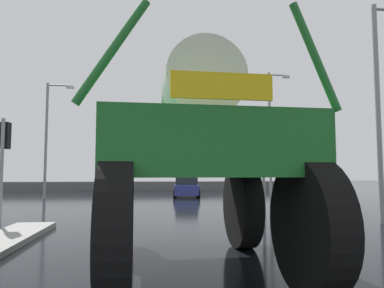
# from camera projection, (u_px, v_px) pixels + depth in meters

# --- Properties ---
(ground_plane) EXTENTS (120.00, 120.00, 0.00)m
(ground_plane) POSITION_uv_depth(u_px,v_px,m) (150.00, 208.00, 18.22)
(ground_plane) COLOR black
(oversize_sprayer) EXTENTS (3.80, 5.36, 4.22)m
(oversize_sprayer) POSITION_uv_depth(u_px,v_px,m) (197.00, 160.00, 6.71)
(oversize_sprayer) COLOR black
(oversize_sprayer) RESTS_ON ground
(sedan_ahead) EXTENTS (2.23, 4.26, 1.52)m
(sedan_ahead) POSITION_uv_depth(u_px,v_px,m) (187.00, 187.00, 26.71)
(sedan_ahead) COLOR navy
(sedan_ahead) RESTS_ON ground
(traffic_signal_near_left) EXTENTS (0.24, 0.54, 3.43)m
(traffic_signal_near_left) POSITION_uv_depth(u_px,v_px,m) (4.00, 148.00, 11.41)
(traffic_signal_near_left) COLOR gray
(traffic_signal_near_left) RESTS_ON ground
(traffic_signal_near_right) EXTENTS (0.24, 0.54, 3.56)m
(traffic_signal_near_right) POSITION_uv_depth(u_px,v_px,m) (262.00, 148.00, 12.46)
(traffic_signal_near_right) COLOR gray
(traffic_signal_near_right) RESTS_ON ground
(streetlight_near_right) EXTENTS (1.68, 0.24, 7.77)m
(streetlight_near_right) POSITION_uv_depth(u_px,v_px,m) (381.00, 100.00, 12.80)
(streetlight_near_right) COLOR gray
(streetlight_near_right) RESTS_ON ground
(streetlight_far_left) EXTENTS (1.84, 0.24, 7.96)m
(streetlight_far_left) POSITION_uv_depth(u_px,v_px,m) (48.00, 134.00, 24.90)
(streetlight_far_left) COLOR gray
(streetlight_far_left) RESTS_ON ground
(streetlight_far_right) EXTENTS (1.61, 0.24, 8.93)m
(streetlight_far_right) POSITION_uv_depth(u_px,v_px,m) (271.00, 129.00, 25.81)
(streetlight_far_right) COLOR gray
(streetlight_far_right) RESTS_ON ground
(roadside_barrier) EXTENTS (26.87, 0.24, 0.90)m
(roadside_barrier) POSITION_uv_depth(u_px,v_px,m) (148.00, 186.00, 34.76)
(roadside_barrier) COLOR #59595B
(roadside_barrier) RESTS_ON ground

